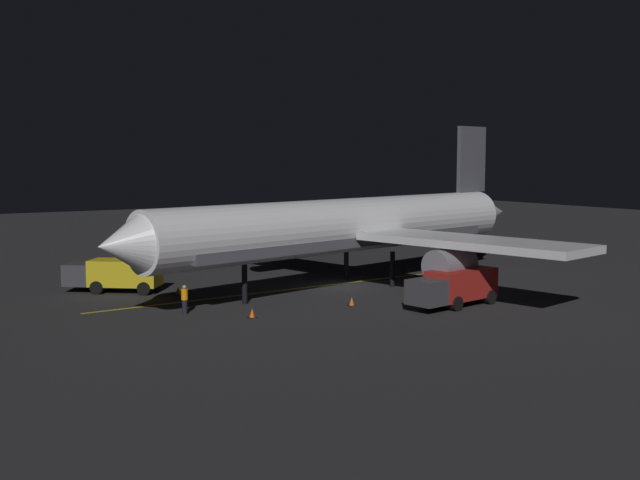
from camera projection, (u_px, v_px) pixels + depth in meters
ground_plane at (344, 289)px, 55.43m from camera, size 180.00×180.00×0.20m
apron_guide_stripe at (287, 290)px, 54.32m from camera, size 2.02×29.05×0.01m
airliner at (350, 227)px, 55.41m from camera, size 35.08×39.39×11.79m
baggage_truck at (116, 275)px, 53.30m from camera, size 5.66×6.39×2.24m
catering_truck at (455, 287)px, 48.10m from camera, size 3.17×6.84×2.27m
ground_crew_worker at (185, 299)px, 45.81m from camera, size 0.40×0.40×1.74m
traffic_cone_near_left at (178, 291)px, 52.29m from camera, size 0.50×0.50×0.55m
traffic_cone_near_right at (352, 302)px, 48.46m from camera, size 0.50×0.50×0.55m
traffic_cone_under_wing at (252, 313)px, 44.82m from camera, size 0.50×0.50×0.55m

